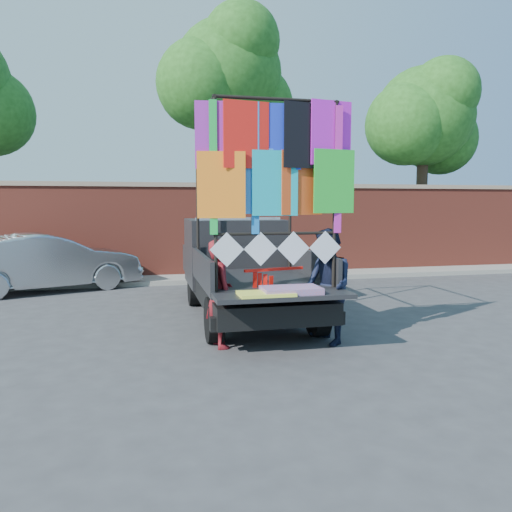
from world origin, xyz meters
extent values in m
plane|color=#38383A|center=(0.00, 0.00, 0.00)|extent=(90.00, 90.00, 0.00)
cube|color=#993C2C|center=(0.00, 7.00, 1.25)|extent=(30.00, 0.35, 2.50)
cube|color=gray|center=(0.00, 7.00, 2.55)|extent=(30.00, 0.45, 0.12)
cube|color=gray|center=(0.00, 6.30, 0.06)|extent=(30.00, 1.20, 0.12)
cylinder|color=#38281C|center=(1.00, 8.20, 2.73)|extent=(0.36, 0.36, 5.46)
sphere|color=#205217|center=(1.00, 8.20, 5.85)|extent=(3.20, 3.20, 3.20)
sphere|color=#205217|center=(1.90, 8.60, 5.07)|extent=(2.40, 2.40, 2.40)
sphere|color=#205217|center=(0.20, 7.90, 5.46)|extent=(2.60, 2.60, 2.60)
sphere|color=#205217|center=(1.30, 7.60, 6.63)|extent=(2.20, 2.20, 2.20)
cylinder|color=#38281C|center=(7.50, 8.20, 2.27)|extent=(0.36, 0.36, 4.55)
sphere|color=#205217|center=(7.50, 8.20, 4.88)|extent=(3.20, 3.20, 3.20)
sphere|color=#205217|center=(8.40, 8.60, 4.23)|extent=(2.40, 2.40, 2.40)
sphere|color=#205217|center=(6.70, 7.90, 4.55)|extent=(2.60, 2.60, 2.60)
sphere|color=#205217|center=(7.80, 7.60, 5.52)|extent=(2.20, 2.20, 2.20)
cylinder|color=black|center=(-0.56, 3.14, 0.34)|extent=(0.23, 0.68, 0.68)
cylinder|color=black|center=(-0.56, 0.35, 0.34)|extent=(0.23, 0.68, 0.68)
cylinder|color=black|center=(1.05, 3.14, 0.34)|extent=(0.23, 0.68, 0.68)
cylinder|color=black|center=(1.05, 0.35, 0.34)|extent=(0.23, 0.68, 0.68)
cube|color=black|center=(0.24, 1.69, 0.52)|extent=(1.75, 4.33, 0.31)
cube|color=black|center=(0.24, 0.92, 0.80)|extent=(1.86, 2.37, 0.10)
cube|color=black|center=(-0.67, 0.92, 1.03)|extent=(0.06, 2.37, 0.46)
cube|color=black|center=(1.15, 0.92, 1.03)|extent=(0.06, 2.37, 0.46)
cube|color=black|center=(0.24, 2.08, 1.03)|extent=(1.86, 0.06, 0.46)
cube|color=black|center=(0.24, 3.08, 1.08)|extent=(1.86, 1.65, 1.29)
cube|color=#8C9EAD|center=(0.24, 2.62, 1.50)|extent=(1.65, 0.06, 0.57)
cube|color=#8C9EAD|center=(0.24, 3.86, 1.29)|extent=(1.65, 0.10, 0.72)
cube|color=black|center=(0.24, 4.22, 0.83)|extent=(1.81, 0.93, 0.57)
cube|color=black|center=(0.24, -0.53, 0.83)|extent=(1.86, 0.57, 0.06)
cube|color=black|center=(0.24, -0.29, 0.43)|extent=(1.91, 0.15, 0.19)
cylinder|color=black|center=(-0.61, -0.17, 2.15)|extent=(0.05, 0.05, 2.58)
cylinder|color=black|center=(-0.61, 2.00, 2.15)|extent=(0.05, 0.05, 2.58)
cylinder|color=black|center=(1.09, -0.17, 2.15)|extent=(0.05, 0.05, 2.58)
cylinder|color=black|center=(1.09, 2.00, 2.15)|extent=(0.05, 0.05, 2.58)
cylinder|color=black|center=(0.24, -0.17, 3.44)|extent=(1.75, 0.05, 0.05)
cylinder|color=black|center=(0.24, 2.00, 3.44)|extent=(1.75, 0.05, 0.05)
cylinder|color=black|center=(-0.61, 0.92, 3.44)|extent=(0.05, 2.22, 0.05)
cylinder|color=black|center=(1.09, 0.92, 3.44)|extent=(0.05, 2.22, 0.05)
cylinder|color=black|center=(0.24, -0.17, 1.63)|extent=(1.75, 0.04, 0.04)
cube|color=purple|center=(-0.53, -0.19, 2.97)|extent=(0.64, 0.02, 0.88)
cube|color=#FF1D15|center=(-0.15, -0.23, 2.97)|extent=(0.64, 0.02, 0.88)
cube|color=#162FCD|center=(0.24, -0.19, 2.97)|extent=(0.64, 0.02, 0.88)
cube|color=black|center=(0.63, -0.23, 2.97)|extent=(0.64, 0.02, 0.88)
cube|color=#F01BF4|center=(1.01, -0.19, 2.97)|extent=(0.64, 0.02, 0.88)
cube|color=orange|center=(-0.53, -0.23, 2.30)|extent=(0.64, 0.02, 0.88)
cube|color=#3589FF|center=(-0.15, -0.19, 2.30)|extent=(0.64, 0.02, 0.88)
cube|color=#0EAFC4|center=(0.24, -0.23, 2.30)|extent=(0.64, 0.02, 0.88)
cube|color=#E94D1B|center=(0.63, -0.19, 2.30)|extent=(0.64, 0.02, 0.88)
cube|color=green|center=(1.01, -0.23, 2.30)|extent=(0.64, 0.02, 0.88)
cube|color=green|center=(-0.64, -0.21, 2.51)|extent=(0.10, 0.01, 1.75)
cube|color=#D623B3|center=(1.12, -0.21, 2.51)|extent=(0.10, 0.01, 1.75)
cube|color=blue|center=(-0.07, -0.21, 2.51)|extent=(0.10, 0.01, 1.75)
cube|color=white|center=(-0.46, -0.20, 1.42)|extent=(0.47, 0.01, 0.47)
cube|color=white|center=(0.01, -0.20, 1.42)|extent=(0.47, 0.01, 0.47)
cube|color=white|center=(0.47, -0.20, 1.42)|extent=(0.47, 0.01, 0.47)
cube|color=white|center=(0.94, -0.20, 1.42)|extent=(0.47, 0.01, 0.47)
cube|color=#FB4437|center=(0.34, -0.53, 0.90)|extent=(0.77, 0.46, 0.08)
cube|color=#EAF44D|center=(-0.02, -0.60, 0.88)|extent=(0.72, 0.41, 0.04)
imported|color=#A9ABB0|center=(-3.71, 5.58, 0.67)|extent=(4.33, 2.76, 1.35)
imported|color=maroon|center=(-0.51, 0.13, 0.77)|extent=(0.45, 0.61, 1.54)
imported|color=black|center=(1.03, -0.06, 0.84)|extent=(0.73, 0.89, 1.69)
cube|color=red|center=(0.26, 0.03, 1.11)|extent=(0.91, 0.23, 0.04)
cube|color=red|center=(-0.03, 0.01, 0.82)|extent=(0.06, 0.02, 0.53)
cube|color=red|center=(0.05, 0.01, 0.80)|extent=(0.06, 0.02, 0.53)
cube|color=red|center=(0.13, 0.01, 0.78)|extent=(0.06, 0.02, 0.53)
cube|color=red|center=(0.20, 0.01, 0.76)|extent=(0.06, 0.02, 0.53)
camera|label=1|loc=(-1.57, -6.79, 2.04)|focal=35.00mm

